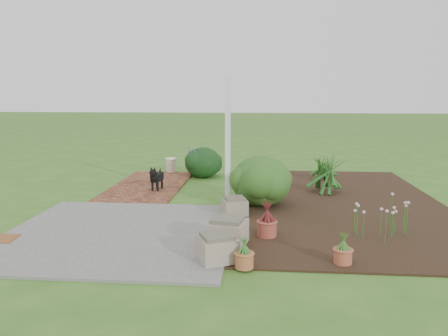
# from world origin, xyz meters

# --- Properties ---
(ground) EXTENTS (80.00, 80.00, 0.00)m
(ground) POSITION_xyz_m (0.00, 0.00, 0.00)
(ground) COLOR #37621F
(ground) RESTS_ON ground
(concrete_patio) EXTENTS (3.50, 3.50, 0.04)m
(concrete_patio) POSITION_xyz_m (-1.25, -1.75, 0.02)
(concrete_patio) COLOR #5C5C59
(concrete_patio) RESTS_ON ground
(brick_path) EXTENTS (1.60, 3.50, 0.04)m
(brick_path) POSITION_xyz_m (-1.70, 1.75, 0.02)
(brick_path) COLOR #5D2D1D
(brick_path) RESTS_ON ground
(garden_bed) EXTENTS (4.00, 7.00, 0.03)m
(garden_bed) POSITION_xyz_m (2.50, 0.50, 0.01)
(garden_bed) COLOR black
(garden_bed) RESTS_ON ground
(veranda_post) EXTENTS (0.10, 0.10, 2.50)m
(veranda_post) POSITION_xyz_m (0.30, 0.10, 1.25)
(veranda_post) COLOR white
(veranda_post) RESTS_ON ground
(stone_trough_near) EXTENTS (0.60, 0.60, 0.30)m
(stone_trough_near) POSITION_xyz_m (0.39, -2.78, 0.19)
(stone_trough_near) COLOR gray
(stone_trough_near) RESTS_ON concrete_patio
(stone_trough_mid) EXTENTS (0.60, 0.60, 0.34)m
(stone_trough_mid) POSITION_xyz_m (0.48, -2.17, 0.21)
(stone_trough_mid) COLOR gray
(stone_trough_mid) RESTS_ON concrete_patio
(stone_trough_far) EXTENTS (0.51, 0.51, 0.27)m
(stone_trough_far) POSITION_xyz_m (0.48, -0.61, 0.17)
(stone_trough_far) COLOR #716856
(stone_trough_far) RESTS_ON concrete_patio
(black_dog) EXTENTS (0.22, 0.59, 0.50)m
(black_dog) POSITION_xyz_m (-1.38, 1.19, 0.34)
(black_dog) COLOR black
(black_dog) RESTS_ON brick_path
(cream_ceramic_urn) EXTENTS (0.28, 0.28, 0.37)m
(cream_ceramic_urn) POSITION_xyz_m (-1.52, 3.48, 0.22)
(cream_ceramic_urn) COLOR beige
(cream_ceramic_urn) RESTS_ON brick_path
(evergreen_shrub) EXTENTS (1.49, 1.49, 0.98)m
(evergreen_shrub) POSITION_xyz_m (0.94, 0.18, 0.52)
(evergreen_shrub) COLOR #1C3B10
(evergreen_shrub) RESTS_ON garden_bed
(agapanthus_clump_back) EXTENTS (1.29, 1.29, 1.03)m
(agapanthus_clump_back) POSITION_xyz_m (2.36, 1.35, 0.54)
(agapanthus_clump_back) COLOR #19390E
(agapanthus_clump_back) RESTS_ON garden_bed
(agapanthus_clump_front) EXTENTS (1.00, 1.00, 0.71)m
(agapanthus_clump_front) POSITION_xyz_m (2.48, 2.85, 0.39)
(agapanthus_clump_front) COLOR #193611
(agapanthus_clump_front) RESTS_ON garden_bed
(pink_flower_patch) EXTENTS (1.14, 1.14, 0.57)m
(pink_flower_patch) POSITION_xyz_m (2.78, -1.53, 0.32)
(pink_flower_patch) COLOR #113D0F
(pink_flower_patch) RESTS_ON garden_bed
(terracotta_pot_bronze) EXTENTS (0.31, 0.31, 0.24)m
(terracotta_pot_bronze) POSITION_xyz_m (1.04, -1.74, 0.15)
(terracotta_pot_bronze) COLOR brown
(terracotta_pot_bronze) RESTS_ON garden_bed
(terracotta_pot_small_left) EXTENTS (0.25, 0.25, 0.19)m
(terracotta_pot_small_left) POSITION_xyz_m (2.00, -2.72, 0.13)
(terracotta_pot_small_left) COLOR #A95339
(terracotta_pot_small_left) RESTS_ON garden_bed
(terracotta_pot_small_right) EXTENTS (0.30, 0.30, 0.20)m
(terracotta_pot_small_right) POSITION_xyz_m (0.75, -2.98, 0.13)
(terracotta_pot_small_right) COLOR #A65D38
(terracotta_pot_small_right) RESTS_ON garden_bed
(purple_flowering_bush) EXTENTS (1.02, 1.02, 0.81)m
(purple_flowering_bush) POSITION_xyz_m (-0.58, 3.00, 0.40)
(purple_flowering_bush) COLOR black
(purple_flowering_bush) RESTS_ON ground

